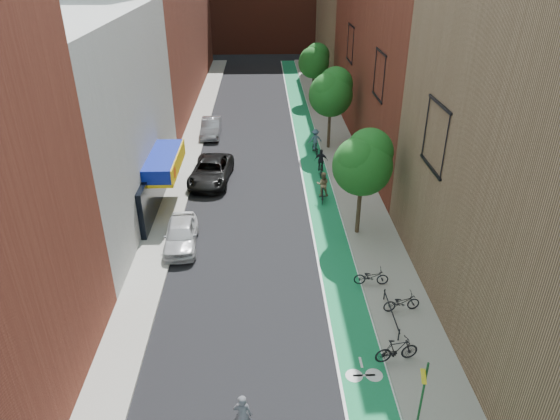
{
  "coord_description": "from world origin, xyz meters",
  "views": [
    {
      "loc": [
        0.12,
        -15.31,
        15.23
      ],
      "look_at": [
        1.05,
        10.37,
        1.5
      ],
      "focal_mm": 32.0,
      "sensor_mm": 36.0,
      "label": 1
    }
  ],
  "objects": [
    {
      "name": "bike_lane",
      "position": [
        4.0,
        26.0,
        0.01
      ],
      "size": [
        2.0,
        68.0,
        0.01
      ],
      "primitive_type": "cube",
      "color": "#157734",
      "rests_on": "ground"
    },
    {
      "name": "parked_car_black",
      "position": [
        -3.65,
        17.8,
        0.81
      ],
      "size": [
        3.18,
        6.03,
        1.62
      ],
      "primitive_type": "imported",
      "rotation": [
        0.0,
        0.0,
        -0.09
      ],
      "color": "black",
      "rests_on": "ground"
    },
    {
      "name": "tree_far",
      "position": [
        5.65,
        38.02,
        4.5
      ],
      "size": [
        3.3,
        3.25,
        6.21
      ],
      "color": "#332619",
      "rests_on": "ground"
    },
    {
      "name": "building_right_mid_red",
      "position": [
        12.0,
        26.0,
        11.0
      ],
      "size": [
        8.0,
        28.0,
        22.0
      ],
      "primitive_type": "cube",
      "color": "maroon",
      "rests_on": "ground"
    },
    {
      "name": "cyclist_lane_near",
      "position": [
        4.04,
        14.47,
        0.84
      ],
      "size": [
        0.88,
        1.85,
        2.01
      ],
      "rotation": [
        0.0,
        0.0,
        3.02
      ],
      "color": "black",
      "rests_on": "ground"
    },
    {
      "name": "parked_bike_far",
      "position": [
        6.41,
        2.79,
        0.61
      ],
      "size": [
        1.81,
        0.83,
        0.92
      ],
      "primitive_type": "imported",
      "rotation": [
        0.0,
        0.0,
        1.7
      ],
      "color": "black",
      "rests_on": "sidewalk_right"
    },
    {
      "name": "ground",
      "position": [
        0.0,
        0.0,
        0.0
      ],
      "size": [
        160.0,
        160.0,
        0.0
      ],
      "primitive_type": "plane",
      "color": "black",
      "rests_on": "ground"
    },
    {
      "name": "parked_car_white",
      "position": [
        -4.6,
        9.04,
        0.75
      ],
      "size": [
        2.03,
        4.52,
        1.51
      ],
      "primitive_type": "imported",
      "rotation": [
        0.0,
        0.0,
        0.06
      ],
      "color": "silver",
      "rests_on": "ground"
    },
    {
      "name": "tree_near",
      "position": [
        5.65,
        10.02,
        4.66
      ],
      "size": [
        3.4,
        3.36,
        6.42
      ],
      "color": "#332619",
      "rests_on": "ground"
    },
    {
      "name": "parked_bike_near",
      "position": [
        5.4,
        4.84,
        0.6
      ],
      "size": [
        1.75,
        0.68,
        0.91
      ],
      "primitive_type": "imported",
      "rotation": [
        0.0,
        0.0,
        1.53
      ],
      "color": "black",
      "rests_on": "sidewalk_right"
    },
    {
      "name": "cyclist_lane_far",
      "position": [
        4.39,
        23.05,
        0.91
      ],
      "size": [
        1.18,
        1.72,
        2.03
      ],
      "rotation": [
        0.0,
        0.0,
        3.31
      ],
      "color": "black",
      "rests_on": "ground"
    },
    {
      "name": "sign_pole",
      "position": [
        5.38,
        -3.5,
        1.84
      ],
      "size": [
        0.13,
        0.71,
        3.0
      ],
      "color": "#194C26",
      "rests_on": "sidewalk_right"
    },
    {
      "name": "parked_bike_mid",
      "position": [
        5.4,
        -0.36,
        0.71
      ],
      "size": [
        1.92,
        0.84,
        1.12
      ],
      "primitive_type": "imported",
      "rotation": [
        0.0,
        0.0,
        1.74
      ],
      "color": "black",
      "rests_on": "sidewalk_right"
    },
    {
      "name": "cyclist_lane_mid",
      "position": [
        4.39,
        18.61,
        0.78
      ],
      "size": [
        1.01,
        1.61,
        2.01
      ],
      "rotation": [
        0.0,
        0.0,
        3.03
      ],
      "color": "black",
      "rests_on": "ground"
    },
    {
      "name": "building_left_white",
      "position": [
        -11.0,
        14.0,
        6.0
      ],
      "size": [
        8.0,
        20.0,
        12.0
      ],
      "primitive_type": "cube",
      "color": "silver",
      "rests_on": "ground"
    },
    {
      "name": "sidewalk_left",
      "position": [
        -6.0,
        26.0,
        0.07
      ],
      "size": [
        2.0,
        68.0,
        0.15
      ],
      "primitive_type": "cube",
      "color": "gray",
      "rests_on": "ground"
    },
    {
      "name": "building_right_far_tan",
      "position": [
        12.0,
        50.0,
        9.0
      ],
      "size": [
        8.0,
        20.0,
        18.0
      ],
      "primitive_type": "cube",
      "color": "#8C6B4C",
      "rests_on": "ground"
    },
    {
      "name": "tree_mid",
      "position": [
        5.65,
        24.02,
        4.89
      ],
      "size": [
        3.55,
        3.53,
        6.74
      ],
      "color": "#332619",
      "rests_on": "ground"
    },
    {
      "name": "parked_car_silver",
      "position": [
        -4.49,
        27.69,
        0.77
      ],
      "size": [
        1.65,
        4.67,
        1.54
      ],
      "primitive_type": "imported",
      "rotation": [
        0.0,
        0.0,
        0.01
      ],
      "color": "gray",
      "rests_on": "ground"
    },
    {
      "name": "sidewalk_right",
      "position": [
        6.5,
        26.0,
        0.07
      ],
      "size": [
        3.0,
        68.0,
        0.15
      ],
      "primitive_type": "cube",
      "color": "gray",
      "rests_on": "ground"
    }
  ]
}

